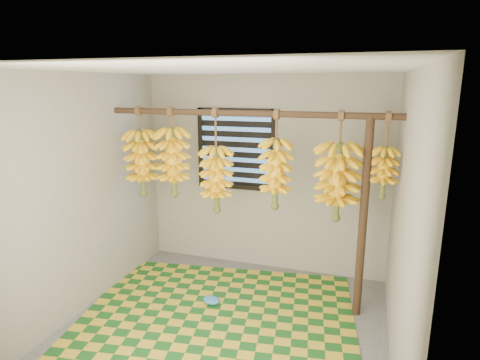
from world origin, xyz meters
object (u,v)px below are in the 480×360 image
at_px(banana_bunch_b, 173,162).
at_px(banana_bunch_d, 275,174).
at_px(banana_bunch_a, 142,163).
at_px(banana_bunch_e, 338,182).
at_px(banana_bunch_f, 384,172).
at_px(woven_mat, 217,317).
at_px(support_post, 363,221).
at_px(banana_bunch_c, 216,179).
at_px(plastic_bag, 211,300).

xyz_separation_m(banana_bunch_b, banana_bunch_d, (1.14, 0.00, -0.05)).
bearing_deg(banana_bunch_a, banana_bunch_e, 0.00).
height_order(banana_bunch_b, banana_bunch_f, same).
bearing_deg(woven_mat, banana_bunch_e, 25.06).
distance_m(banana_bunch_a, banana_bunch_b, 0.39).
bearing_deg(banana_bunch_f, support_post, 180.00).
bearing_deg(banana_bunch_a, support_post, 0.00).
height_order(woven_mat, banana_bunch_e, banana_bunch_e).
bearing_deg(woven_mat, banana_bunch_d, 47.67).
height_order(woven_mat, banana_bunch_f, banana_bunch_f).
xyz_separation_m(support_post, banana_bunch_e, (-0.26, -0.00, 0.37)).
bearing_deg(banana_bunch_a, woven_mat, -24.88).
distance_m(banana_bunch_e, banana_bunch_f, 0.43).
relative_size(banana_bunch_c, banana_bunch_e, 1.04).
xyz_separation_m(plastic_bag, banana_bunch_a, (-0.93, 0.30, 1.38)).
relative_size(support_post, banana_bunch_a, 2.02).
relative_size(banana_bunch_a, banana_bunch_b, 1.02).
relative_size(plastic_bag, banana_bunch_a, 0.20).
xyz_separation_m(support_post, banana_bunch_b, (-2.01, 0.00, 0.46)).
height_order(support_post, banana_bunch_f, banana_bunch_f).
bearing_deg(banana_bunch_b, banana_bunch_f, -0.00).
distance_m(banana_bunch_b, banana_bunch_f, 2.16).
xyz_separation_m(banana_bunch_b, banana_bunch_f, (2.16, -0.00, 0.03)).
bearing_deg(banana_bunch_c, banana_bunch_d, 0.00).
distance_m(support_post, banana_bunch_e, 0.45).
relative_size(support_post, banana_bunch_f, 2.47).
distance_m(support_post, woven_mat, 1.73).
height_order(support_post, banana_bunch_b, banana_bunch_b).
bearing_deg(support_post, banana_bunch_d, 180.00).
height_order(banana_bunch_d, banana_bunch_f, same).
bearing_deg(support_post, banana_bunch_e, -180.00).
height_order(support_post, banana_bunch_d, banana_bunch_d).
height_order(woven_mat, banana_bunch_d, banana_bunch_d).
distance_m(banana_bunch_b, banana_bunch_c, 0.53).
bearing_deg(banana_bunch_f, woven_mat, -161.33).
bearing_deg(banana_bunch_a, banana_bunch_d, 0.00).
bearing_deg(banana_bunch_d, banana_bunch_e, -0.00).
relative_size(support_post, banana_bunch_e, 1.88).
relative_size(plastic_bag, banana_bunch_f, 0.24).
xyz_separation_m(woven_mat, banana_bunch_d, (0.45, 0.50, 1.40)).
xyz_separation_m(banana_bunch_a, banana_bunch_e, (2.14, 0.00, -0.06)).
bearing_deg(banana_bunch_f, banana_bunch_e, 180.00).
relative_size(woven_mat, plastic_bag, 13.88).
xyz_separation_m(banana_bunch_a, banana_bunch_f, (2.55, 0.00, 0.06)).
bearing_deg(banana_bunch_e, banana_bunch_b, 180.00).
height_order(woven_mat, banana_bunch_a, banana_bunch_a).
height_order(woven_mat, banana_bunch_c, banana_bunch_c).
relative_size(support_post, banana_bunch_d, 1.99).
xyz_separation_m(banana_bunch_e, banana_bunch_f, (0.41, 0.00, 0.12)).
distance_m(support_post, banana_bunch_d, 0.96).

